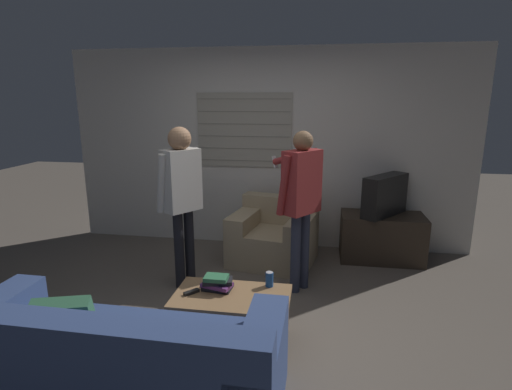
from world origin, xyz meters
The scene contains 12 objects.
ground_plane centered at (0.00, 0.00, 0.00)m, with size 16.00×16.00×0.00m, color #665B51.
wall_back centered at (-0.01, 2.03, 1.28)m, with size 5.20×0.08×2.55m.
couch_blue centered at (-0.55, -1.11, 0.30)m, with size 2.10×0.94×0.81m.
armchair_beige centered at (0.17, 1.43, 0.31)m, with size 1.07×0.96×0.76m.
coffee_table centered at (0.03, -0.27, 0.37)m, with size 0.92×0.53×0.41m.
tv_stand centered at (1.46, 1.67, 0.28)m, with size 0.97×0.51×0.57m.
tv centered at (1.46, 1.68, 0.81)m, with size 0.59×0.66×0.48m.
person_left_standing centered at (-0.68, 0.63, 1.05)m, with size 0.57×0.74×1.66m.
person_right_standing centered at (0.51, 0.74, 1.03)m, with size 0.56×0.77×1.63m.
book_stack centered at (-0.11, -0.20, 0.47)m, with size 0.27×0.21×0.12m.
soda_can centered at (0.30, -0.07, 0.47)m, with size 0.07×0.07×0.13m.
spare_remote centered at (-0.30, -0.30, 0.42)m, with size 0.12×0.12×0.02m.
Camera 1 is at (0.68, -3.09, 1.93)m, focal length 28.00 mm.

